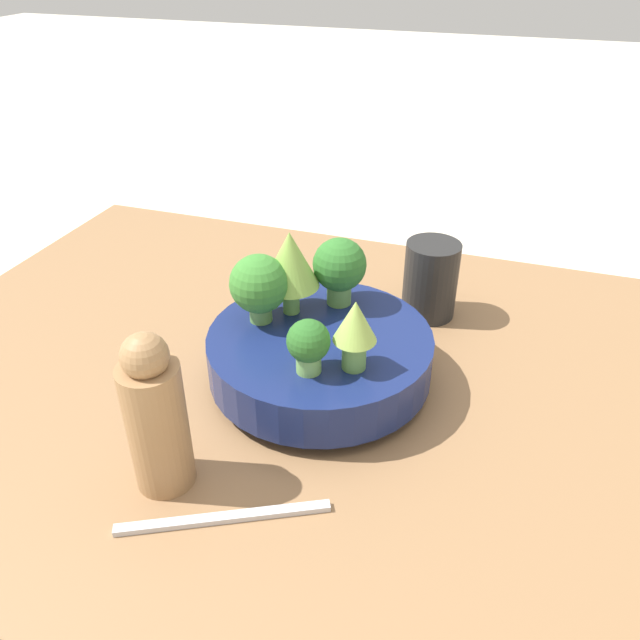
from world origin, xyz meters
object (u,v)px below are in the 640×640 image
Objects in this scene: bowl at (320,355)px; cup at (430,280)px; pepper_mill at (156,417)px; fork at (224,518)px.

cup reaches higher than bowl.
pepper_mill reaches higher than bowl.
pepper_mill is 0.95× the size of fork.
bowl is 0.22m from fork.
bowl is at bearing 85.35° from fork.
fork is (0.07, -0.03, -0.08)m from pepper_mill.
pepper_mill reaches higher than cup.
cup is at bearing 74.99° from fork.
cup is 0.59× the size of fork.
pepper_mill is at bearing -115.75° from cup.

